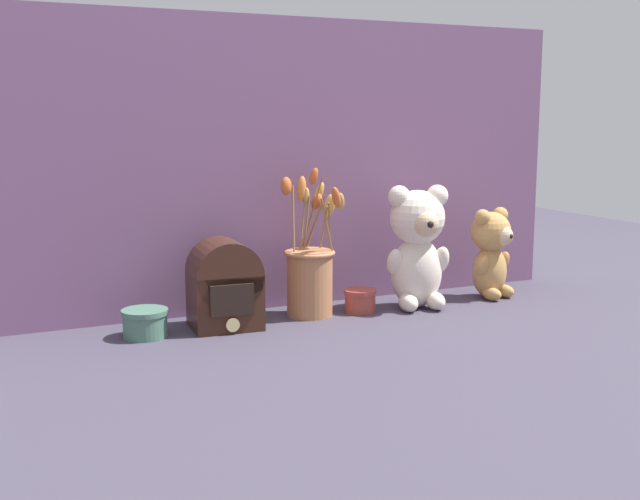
{
  "coord_description": "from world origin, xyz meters",
  "views": [
    {
      "loc": [
        -0.78,
        -1.66,
        0.47
      ],
      "look_at": [
        0.0,
        0.02,
        0.16
      ],
      "focal_mm": 45.0,
      "sensor_mm": 36.0,
      "label": 1
    }
  ],
  "objects": [
    {
      "name": "ground_plane",
      "position": [
        0.0,
        0.0,
        0.0
      ],
      "size": [
        4.0,
        4.0,
        0.0
      ],
      "primitive_type": "plane",
      "color": "#3D3847"
    },
    {
      "name": "backdrop_wall",
      "position": [
        0.0,
        0.17,
        0.35
      ],
      "size": [
        1.5,
        0.02,
        0.71
      ],
      "color": "#704C70",
      "rests_on": "ground"
    },
    {
      "name": "teddy_bear_large",
      "position": [
        0.26,
        0.01,
        0.16
      ],
      "size": [
        0.17,
        0.15,
        0.31
      ],
      "color": "beige",
      "rests_on": "ground"
    },
    {
      "name": "teddy_bear_medium",
      "position": [
        0.5,
        0.02,
        0.12
      ],
      "size": [
        0.13,
        0.12,
        0.24
      ],
      "color": "tan",
      "rests_on": "ground"
    },
    {
      "name": "flower_vase",
      "position": [
        -0.01,
        0.05,
        0.11
      ],
      "size": [
        0.15,
        0.15,
        0.35
      ],
      "color": "#AD7047",
      "rests_on": "ground"
    },
    {
      "name": "vintage_radio",
      "position": [
        -0.23,
        0.03,
        0.1
      ],
      "size": [
        0.16,
        0.14,
        0.2
      ],
      "color": "#381E14",
      "rests_on": "ground"
    },
    {
      "name": "decorative_tin_tall",
      "position": [
        0.11,
        0.03,
        0.03
      ],
      "size": [
        0.08,
        0.08,
        0.06
      ],
      "color": "#993D33",
      "rests_on": "ground"
    },
    {
      "name": "decorative_tin_short",
      "position": [
        -0.42,
        0.02,
        0.03
      ],
      "size": [
        0.1,
        0.1,
        0.06
      ],
      "color": "#47705B",
      "rests_on": "ground"
    }
  ]
}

